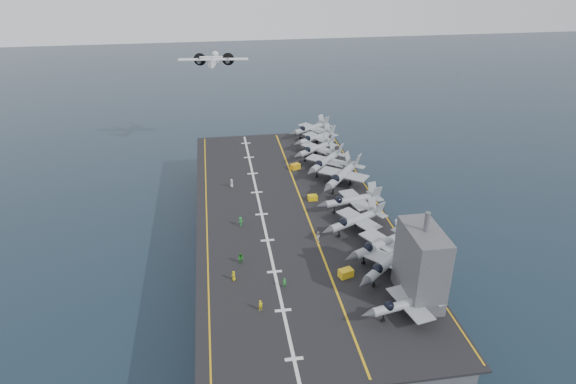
{
  "coord_description": "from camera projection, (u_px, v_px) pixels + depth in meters",
  "views": [
    {
      "loc": [
        -14.57,
        -90.21,
        60.79
      ],
      "look_at": [
        0.0,
        4.0,
        13.0
      ],
      "focal_mm": 32.0,
      "sensor_mm": 36.0,
      "label": 1
    }
  ],
  "objects": [
    {
      "name": "fighter_jet_2",
      "position": [
        382.0,
        243.0,
        88.84
      ],
      "size": [
        17.83,
        15.62,
        5.19
      ],
      "primitive_type": null,
      "color": "#9299A2",
      "rests_on": "flight_deck"
    },
    {
      "name": "tow_cart_c",
      "position": [
        295.0,
        166.0,
        123.22
      ],
      "size": [
        2.59,
        2.21,
        1.32
      ],
      "primitive_type": null,
      "color": "gold",
      "rests_on": "flight_deck"
    },
    {
      "name": "tow_cart_a",
      "position": [
        346.0,
        273.0,
        84.29
      ],
      "size": [
        2.63,
        2.11,
        1.37
      ],
      "primitive_type": null,
      "color": "yellow",
      "rests_on": "flight_deck"
    },
    {
      "name": "fighter_jet_5",
      "position": [
        342.0,
        174.0,
        113.82
      ],
      "size": [
        18.88,
        19.85,
        5.75
      ],
      "primitive_type": null,
      "color": "gray",
      "rests_on": "flight_deck"
    },
    {
      "name": "crew_7",
      "position": [
        318.0,
        236.0,
        93.94
      ],
      "size": [
        1.37,
        1.46,
        2.03
      ],
      "primitive_type": "imported",
      "color": "silver",
      "rests_on": "flight_deck"
    },
    {
      "name": "crew_3",
      "position": [
        241.0,
        221.0,
        98.95
      ],
      "size": [
        1.32,
        1.08,
        1.9
      ],
      "primitive_type": "imported",
      "color": "#1E7F30",
      "rests_on": "flight_deck"
    },
    {
      "name": "crew_1",
      "position": [
        261.0,
        305.0,
        76.61
      ],
      "size": [
        1.28,
        1.12,
        1.79
      ],
      "primitive_type": "imported",
      "color": "yellow",
      "rests_on": "flight_deck"
    },
    {
      "name": "fighter_jet_1",
      "position": [
        388.0,
        262.0,
        83.85
      ],
      "size": [
        17.73,
        17.23,
        5.16
      ],
      "primitive_type": null,
      "color": "#939AA3",
      "rests_on": "flight_deck"
    },
    {
      "name": "fighter_jet_6",
      "position": [
        325.0,
        161.0,
        121.35
      ],
      "size": [
        17.46,
        18.02,
        5.24
      ],
      "primitive_type": null,
      "color": "#9EA5AF",
      "rests_on": "flight_deck"
    },
    {
      "name": "fighter_jet_7",
      "position": [
        316.0,
        148.0,
        129.18
      ],
      "size": [
        16.59,
        15.54,
        4.79
      ],
      "primitive_type": null,
      "color": "gray",
      "rests_on": "flight_deck"
    },
    {
      "name": "fighter_jet_3",
      "position": [
        356.0,
        219.0,
        96.58
      ],
      "size": [
        17.12,
        14.98,
        4.99
      ],
      "primitive_type": null,
      "color": "#A1A8B1",
      "rests_on": "flight_deck"
    },
    {
      "name": "crew_5",
      "position": [
        232.0,
        183.0,
        114.26
      ],
      "size": [
        1.16,
        1.36,
        1.91
      ],
      "primitive_type": "imported",
      "color": "silver",
      "rests_on": "flight_deck"
    },
    {
      "name": "fighter_jet_9",
      "position": [
        311.0,
        128.0,
        142.88
      ],
      "size": [
        16.61,
        15.06,
        4.8
      ],
      "primitive_type": null,
      "color": "gray",
      "rests_on": "flight_deck"
    },
    {
      "name": "crew_0",
      "position": [
        234.0,
        276.0,
        83.33
      ],
      "size": [
        1.16,
        1.24,
        1.72
      ],
      "primitive_type": "imported",
      "color": "yellow",
      "rests_on": "flight_deck"
    },
    {
      "name": "fighter_jet_4",
      "position": [
        352.0,
        199.0,
        104.07
      ],
      "size": [
        15.63,
        12.0,
        4.87
      ],
      "primitive_type": null,
      "color": "#979FA6",
      "rests_on": "flight_deck"
    },
    {
      "name": "fighter_jet_0",
      "position": [
        406.0,
        303.0,
        74.88
      ],
      "size": [
        14.62,
        11.26,
        4.54
      ],
      "primitive_type": null,
      "color": "#99A3AA",
      "rests_on": "flight_deck"
    },
    {
      "name": "fighter_jet_8",
      "position": [
        316.0,
        137.0,
        136.1
      ],
      "size": [
        16.61,
        15.06,
        4.8
      ],
      "primitive_type": null,
      "color": "gray",
      "rests_on": "flight_deck"
    },
    {
      "name": "deck_edge_stbd",
      "position": [
        379.0,
        205.0,
        106.79
      ],
      "size": [
        0.25,
        90.0,
        0.02
      ],
      "primitive_type": "cube",
      "color": "gold",
      "rests_on": "flight_deck"
    },
    {
      "name": "foul_line",
      "position": [
        305.0,
        211.0,
        104.67
      ],
      "size": [
        0.35,
        90.0,
        0.02
      ],
      "primitive_type": "cube",
      "color": "gold",
      "rests_on": "flight_deck"
    },
    {
      "name": "island_superstructure",
      "position": [
        422.0,
        257.0,
        76.45
      ],
      "size": [
        5.0,
        10.0,
        15.0
      ],
      "primitive_type": null,
      "color": "#56595E",
      "rests_on": "flight_deck"
    },
    {
      "name": "flight_deck",
      "position": [
        291.0,
        213.0,
        104.36
      ],
      "size": [
        38.0,
        92.0,
        0.4
      ],
      "primitive_type": "cube",
      "color": "black",
      "rests_on": "hull"
    },
    {
      "name": "tow_cart_b",
      "position": [
        313.0,
        198.0,
        108.77
      ],
      "size": [
        1.98,
        1.32,
        1.17
      ],
      "primitive_type": null,
      "color": "#DBB70A",
      "rests_on": "flight_deck"
    },
    {
      "name": "crew_6",
      "position": [
        284.0,
        283.0,
        81.62
      ],
      "size": [
        1.07,
        0.73,
        1.75
      ],
      "primitive_type": "imported",
      "color": "#288635",
      "rests_on": "flight_deck"
    },
    {
      "name": "deck_edge_port",
      "position": [
        207.0,
        218.0,
        101.94
      ],
      "size": [
        0.25,
        90.0,
        0.02
      ],
      "primitive_type": "cube",
      "color": "gold",
      "rests_on": "flight_deck"
    },
    {
      "name": "hull",
      "position": [
        291.0,
        235.0,
        106.69
      ],
      "size": [
        36.0,
        90.0,
        10.0
      ],
      "primitive_type": "cube",
      "color": "#56595E",
      "rests_on": "ground"
    },
    {
      "name": "ground",
      "position": [
        291.0,
        255.0,
        108.93
      ],
      "size": [
        500.0,
        500.0,
        0.0
      ],
      "primitive_type": "plane",
      "color": "#142135",
      "rests_on": "ground"
    },
    {
      "name": "landing_centerline",
      "position": [
        262.0,
        214.0,
        103.44
      ],
      "size": [
        0.5,
        90.0,
        0.02
      ],
      "primitive_type": "cube",
      "color": "silver",
      "rests_on": "flight_deck"
    },
    {
      "name": "crew_2",
      "position": [
        241.0,
        258.0,
        87.55
      ],
      "size": [
        1.42,
        1.17,
        2.02
      ],
      "primitive_type": "imported",
      "color": "#1A7E1C",
      "rests_on": "flight_deck"
    },
    {
      "name": "transport_plane",
      "position": [
        214.0,
        63.0,
        146.02
      ],
      "size": [
        21.03,
        15.42,
        4.67
      ],
      "primitive_type": null,
      "color": "silver"
    }
  ]
}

